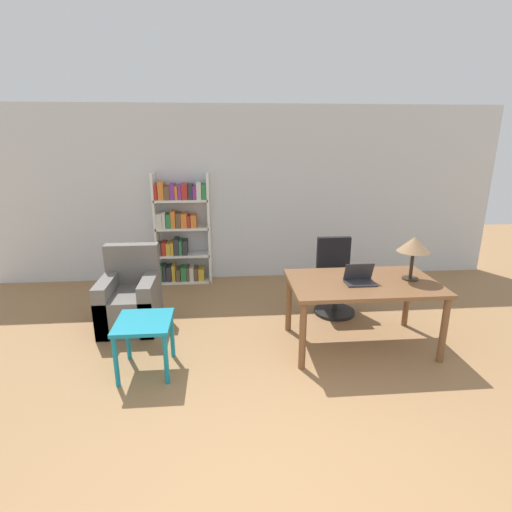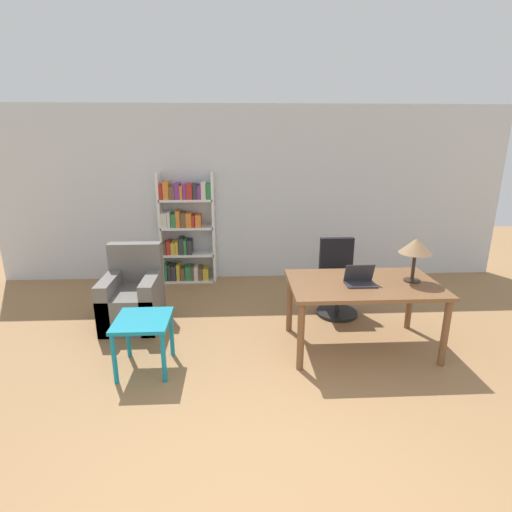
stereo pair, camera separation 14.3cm
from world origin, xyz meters
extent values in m
cube|color=silver|center=(0.00, 4.53, 1.35)|extent=(8.00, 0.06, 2.70)
cube|color=brown|center=(1.07, 2.13, 0.73)|extent=(1.57, 0.95, 0.04)
cylinder|color=brown|center=(0.34, 1.71, 0.36)|extent=(0.07, 0.07, 0.71)
cylinder|color=brown|center=(1.79, 1.71, 0.36)|extent=(0.07, 0.07, 0.71)
cylinder|color=brown|center=(0.34, 2.54, 0.36)|extent=(0.07, 0.07, 0.71)
cylinder|color=brown|center=(1.79, 2.54, 0.36)|extent=(0.07, 0.07, 0.71)
cube|color=#2D2D33|center=(1.01, 2.05, 0.76)|extent=(0.31, 0.20, 0.02)
cube|color=#2D2D33|center=(1.01, 2.12, 0.87)|extent=(0.31, 0.08, 0.19)
cube|color=white|center=(1.01, 2.13, 0.87)|extent=(0.28, 0.07, 0.17)
cylinder|color=#2D2319|center=(1.59, 2.15, 0.76)|extent=(0.17, 0.17, 0.01)
cylinder|color=#2D2319|center=(1.59, 2.15, 0.92)|extent=(0.04, 0.04, 0.30)
cone|color=#93704C|center=(1.59, 2.15, 1.14)|extent=(0.34, 0.34, 0.16)
cylinder|color=black|center=(1.03, 2.97, 0.02)|extent=(0.53, 0.53, 0.04)
cylinder|color=#262626|center=(1.03, 2.97, 0.21)|extent=(0.06, 0.06, 0.35)
cube|color=black|center=(1.03, 2.97, 0.44)|extent=(0.46, 0.46, 0.10)
cube|color=black|center=(1.03, 3.16, 0.73)|extent=(0.43, 0.08, 0.50)
cube|color=teal|center=(-1.19, 1.81, 0.52)|extent=(0.52, 0.56, 0.04)
cylinder|color=teal|center=(-1.42, 1.57, 0.25)|extent=(0.04, 0.04, 0.50)
cylinder|color=teal|center=(-0.96, 1.57, 0.25)|extent=(0.04, 0.04, 0.50)
cylinder|color=teal|center=(-1.42, 2.05, 0.25)|extent=(0.04, 0.04, 0.50)
cylinder|color=teal|center=(-0.96, 2.05, 0.25)|extent=(0.04, 0.04, 0.50)
cube|color=#66605B|center=(-1.55, 2.82, 0.22)|extent=(0.65, 0.79, 0.45)
cube|color=#66605B|center=(-1.55, 3.14, 0.70)|extent=(0.65, 0.16, 0.51)
cube|color=#66605B|center=(-1.80, 2.82, 0.31)|extent=(0.16, 0.79, 0.62)
cube|color=#66605B|center=(-1.30, 2.82, 0.31)|extent=(0.16, 0.79, 0.62)
cube|color=white|center=(-1.43, 4.34, 0.86)|extent=(0.04, 0.28, 1.72)
cube|color=white|center=(-0.62, 4.34, 0.86)|extent=(0.04, 0.28, 1.72)
cube|color=white|center=(-1.02, 4.34, 0.02)|extent=(0.81, 0.28, 0.04)
cube|color=#2D7F47|center=(-1.39, 4.34, 0.16)|extent=(0.04, 0.24, 0.26)
cube|color=#333338|center=(-1.34, 4.34, 0.16)|extent=(0.04, 0.24, 0.25)
cube|color=#333338|center=(-1.27, 4.34, 0.15)|extent=(0.08, 0.24, 0.23)
cube|color=gold|center=(-1.19, 4.34, 0.16)|extent=(0.05, 0.24, 0.25)
cube|color=brown|center=(-1.13, 4.34, 0.13)|extent=(0.07, 0.24, 0.19)
cube|color=#2D7F47|center=(-1.04, 4.34, 0.14)|extent=(0.09, 0.24, 0.22)
cube|color=brown|center=(-0.97, 4.34, 0.14)|extent=(0.04, 0.24, 0.21)
cube|color=silver|center=(-0.91, 4.34, 0.14)|extent=(0.06, 0.24, 0.21)
cube|color=brown|center=(-0.85, 4.34, 0.14)|extent=(0.06, 0.24, 0.20)
cube|color=gold|center=(-0.76, 4.34, 0.13)|extent=(0.09, 0.24, 0.19)
cube|color=white|center=(-1.02, 4.34, 0.45)|extent=(0.81, 0.28, 0.04)
cube|color=brown|center=(-1.39, 4.34, 0.56)|extent=(0.05, 0.24, 0.19)
cube|color=#B72D28|center=(-1.32, 4.34, 0.57)|extent=(0.06, 0.24, 0.20)
cube|color=gold|center=(-1.25, 4.34, 0.56)|extent=(0.07, 0.24, 0.19)
cube|color=gold|center=(-1.19, 4.34, 0.57)|extent=(0.04, 0.24, 0.20)
cube|color=#333338|center=(-1.13, 4.34, 0.59)|extent=(0.07, 0.24, 0.25)
cube|color=#2D7F47|center=(-1.06, 4.34, 0.58)|extent=(0.05, 0.24, 0.23)
cube|color=#333338|center=(-1.00, 4.34, 0.58)|extent=(0.07, 0.24, 0.22)
cube|color=white|center=(-1.02, 4.34, 0.88)|extent=(0.81, 0.28, 0.04)
cube|color=silver|center=(-1.36, 4.34, 1.01)|extent=(0.09, 0.24, 0.22)
cube|color=silver|center=(-1.29, 4.34, 1.01)|extent=(0.05, 0.24, 0.23)
cube|color=#2D7F47|center=(-1.22, 4.34, 1.00)|extent=(0.07, 0.24, 0.21)
cube|color=orange|center=(-1.15, 4.34, 1.02)|extent=(0.07, 0.24, 0.25)
cube|color=brown|center=(-1.08, 4.34, 1.01)|extent=(0.07, 0.24, 0.22)
cube|color=orange|center=(-0.99, 4.34, 1.00)|extent=(0.09, 0.24, 0.22)
cube|color=#B72D28|center=(-0.92, 4.34, 0.99)|extent=(0.04, 0.24, 0.18)
cube|color=orange|center=(-0.85, 4.34, 0.99)|extent=(0.08, 0.24, 0.19)
cube|color=white|center=(-1.02, 4.34, 1.31)|extent=(0.81, 0.28, 0.04)
cube|color=#B72D28|center=(-1.39, 4.34, 1.43)|extent=(0.05, 0.24, 0.22)
cube|color=orange|center=(-1.31, 4.34, 1.45)|extent=(0.08, 0.24, 0.26)
cube|color=brown|center=(-1.22, 4.34, 1.42)|extent=(0.08, 0.24, 0.19)
cube|color=#7F338C|center=(-1.14, 4.34, 1.44)|extent=(0.07, 0.24, 0.23)
cube|color=orange|center=(-1.08, 4.34, 1.42)|extent=(0.04, 0.24, 0.20)
cube|color=#7F338C|center=(-1.03, 4.34, 1.44)|extent=(0.05, 0.24, 0.22)
cube|color=#B72D28|center=(-0.96, 4.34, 1.44)|extent=(0.09, 0.24, 0.23)
cube|color=#333338|center=(-0.88, 4.34, 1.44)|extent=(0.07, 0.24, 0.23)
cube|color=#7F338C|center=(-0.82, 4.34, 1.42)|extent=(0.05, 0.24, 0.20)
cube|color=silver|center=(-0.75, 4.34, 1.45)|extent=(0.07, 0.24, 0.25)
cube|color=#2D7F47|center=(-0.66, 4.34, 1.43)|extent=(0.09, 0.24, 0.22)
camera|label=1|loc=(-0.41, -1.75, 2.23)|focal=28.00mm
camera|label=2|loc=(-0.27, -1.76, 2.23)|focal=28.00mm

